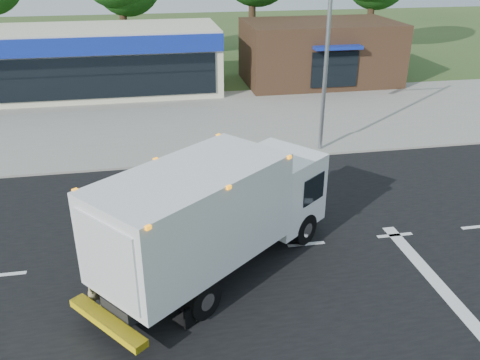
# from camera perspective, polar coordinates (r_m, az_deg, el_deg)

# --- Properties ---
(ground) EXTENTS (120.00, 120.00, 0.00)m
(ground) POSITION_cam_1_polar(r_m,az_deg,el_deg) (16.29, 7.43, -7.20)
(ground) COLOR #385123
(ground) RESTS_ON ground
(road_asphalt) EXTENTS (60.00, 14.00, 0.02)m
(road_asphalt) POSITION_cam_1_polar(r_m,az_deg,el_deg) (16.29, 7.43, -7.19)
(road_asphalt) COLOR black
(road_asphalt) RESTS_ON ground
(sidewalk) EXTENTS (60.00, 2.40, 0.12)m
(sidewalk) POSITION_cam_1_polar(r_m,az_deg,el_deg) (23.36, 1.49, 3.49)
(sidewalk) COLOR gray
(sidewalk) RESTS_ON ground
(parking_apron) EXTENTS (60.00, 9.00, 0.02)m
(parking_apron) POSITION_cam_1_polar(r_m,az_deg,el_deg) (28.76, -0.89, 7.57)
(parking_apron) COLOR gray
(parking_apron) RESTS_ON ground
(lane_markings) EXTENTS (55.20, 7.00, 0.01)m
(lane_markings) POSITION_cam_1_polar(r_m,az_deg,el_deg) (15.68, 13.69, -9.12)
(lane_markings) COLOR silver
(lane_markings) RESTS_ON road_asphalt
(ems_box_truck) EXTENTS (7.64, 6.84, 3.49)m
(ems_box_truck) POSITION_cam_1_polar(r_m,az_deg,el_deg) (13.89, -2.85, -3.47)
(ems_box_truck) COLOR black
(ems_box_truck) RESTS_ON ground
(emergency_worker) EXTENTS (0.72, 0.78, 1.90)m
(emergency_worker) POSITION_cam_1_polar(r_m,az_deg,el_deg) (13.49, -15.99, -10.92)
(emergency_worker) COLOR #C7B985
(emergency_worker) RESTS_ON ground
(retail_strip_mall) EXTENTS (18.00, 6.20, 4.00)m
(retail_strip_mall) POSITION_cam_1_polar(r_m,az_deg,el_deg) (33.94, -18.24, 12.56)
(retail_strip_mall) COLOR beige
(retail_strip_mall) RESTS_ON ground
(brown_storefront) EXTENTS (10.00, 6.70, 4.00)m
(brown_storefront) POSITION_cam_1_polar(r_m,az_deg,el_deg) (35.61, 8.92, 14.00)
(brown_storefront) COLOR #382316
(brown_storefront) RESTS_ON ground
(traffic_signal_pole) EXTENTS (3.51, 0.25, 8.00)m
(traffic_signal_pole) POSITION_cam_1_polar(r_m,az_deg,el_deg) (22.09, 8.17, 15.12)
(traffic_signal_pole) COLOR gray
(traffic_signal_pole) RESTS_ON ground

